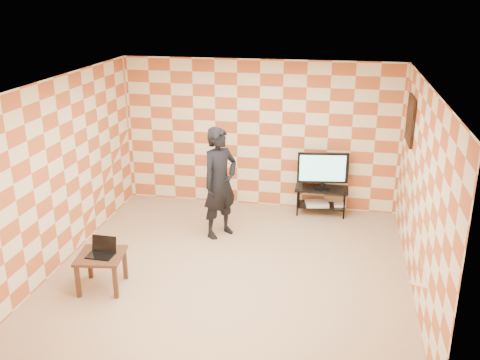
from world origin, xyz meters
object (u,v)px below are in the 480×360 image
tv_stand (321,195)px  person (220,183)px  side_table (101,260)px  tv (323,169)px

tv_stand → person: person is taller
tv_stand → side_table: 4.18m
tv_stand → tv: bearing=-97.5°
side_table → person: person is taller
tv_stand → tv: 0.50m
side_table → person: bearing=57.9°
tv → tv_stand: bearing=82.5°
person → side_table: bearing=-175.2°
tv_stand → side_table: (-2.80, -3.10, 0.05)m
tv_stand → tv: size_ratio=1.04×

